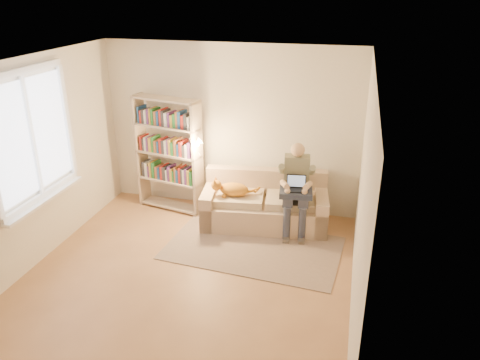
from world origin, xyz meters
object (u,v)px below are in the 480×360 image
(person, at_px, (296,184))
(bookshelf, at_px, (169,149))
(sofa, at_px, (265,206))
(cat, at_px, (234,189))
(laptop, at_px, (293,186))

(person, bearing_deg, bookshelf, 165.85)
(sofa, xyz_separation_m, cat, (-0.43, -0.17, 0.32))
(cat, distance_m, bookshelf, 1.25)
(sofa, height_order, cat, sofa)
(person, relative_size, bookshelf, 0.72)
(person, xyz_separation_m, cat, (-0.89, -0.09, -0.14))
(sofa, xyz_separation_m, bookshelf, (-1.57, 0.16, 0.72))
(bookshelf, bearing_deg, laptop, 1.73)
(laptop, height_order, bookshelf, bookshelf)
(bookshelf, bearing_deg, sofa, 6.14)
(sofa, height_order, laptop, laptop)
(laptop, bearing_deg, cat, 170.94)
(person, height_order, laptop, person)
(sofa, relative_size, bookshelf, 1.06)
(sofa, distance_m, laptop, 0.67)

